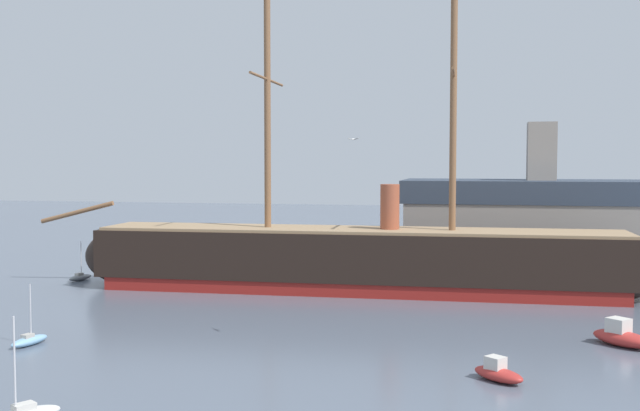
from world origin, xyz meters
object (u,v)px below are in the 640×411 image
Objects in this scene: dockside_warehouse_right at (612,228)px; seagull_in_flight at (354,139)px; sailboat_far_left at (80,277)px; motorboat_alongside_stern at (622,336)px; motorboat_distant_centre at (408,274)px; sailboat_mid_left at (29,340)px; tall_ship at (358,259)px; motorboat_mid_right at (498,373)px.

seagull_in_flight is at bearing -119.03° from dockside_warehouse_right.
motorboat_alongside_stern is at bearing -19.82° from sailboat_far_left.
dockside_warehouse_right is at bearing 15.81° from sailboat_far_left.
sailboat_mid_left is at bearing -122.31° from motorboat_distant_centre.
motorboat_distant_centre is at bearing 67.28° from tall_ship.
sailboat_far_left is 59.58m from dockside_warehouse_right.
motorboat_alongside_stern is at bearing -57.71° from motorboat_distant_centre.
sailboat_far_left is 1.33× the size of motorboat_distant_centre.
tall_ship is at bearing -1.21° from sailboat_far_left.
seagull_in_flight is at bearing -35.87° from sailboat_far_left.
seagull_in_flight is at bearing -161.99° from motorboat_alongside_stern.
tall_ship reaches higher than sailboat_far_left.
tall_ship is 26.91m from seagull_in_flight.
motorboat_mid_right is (32.26, -2.05, 0.14)m from sailboat_mid_left.
sailboat_far_left is at bearing 144.13° from seagull_in_flight.
motorboat_distant_centre is at bearing 122.29° from motorboat_alongside_stern.
sailboat_mid_left reaches higher than motorboat_mid_right.
motorboat_mid_right is 52.92m from sailboat_far_left.
dockside_warehouse_right reaches higher than sailboat_far_left.
motorboat_mid_right is at bearing -129.08° from motorboat_alongside_stern.
motorboat_distant_centre is 0.06× the size of dockside_warehouse_right.
tall_ship is 31.92m from motorboat_mid_right.
dockside_warehouse_right is 47.78m from seagull_in_flight.
sailboat_mid_left is 4.49× the size of seagull_in_flight.
sailboat_mid_left is 32.32m from motorboat_mid_right.
sailboat_far_left is at bearing -165.31° from motorboat_distant_centre.
tall_ship is 1.24× the size of dockside_warehouse_right.
sailboat_far_left is at bearing 160.18° from motorboat_alongside_stern.
dockside_warehouse_right reaches higher than motorboat_distant_centre.
tall_ship is 31.39m from dockside_warehouse_right.
motorboat_mid_right is 0.76× the size of motorboat_alongside_stern.
sailboat_mid_left is at bearing 176.37° from motorboat_mid_right.
sailboat_mid_left is 1.23× the size of motorboat_mid_right.
sailboat_far_left is 44.68m from seagull_in_flight.
motorboat_alongside_stern is at bearing -39.95° from tall_ship.
sailboat_mid_left is 0.09× the size of dockside_warehouse_right.
motorboat_alongside_stern is 23.57m from seagull_in_flight.
sailboat_far_left reaches higher than motorboat_distant_centre.
motorboat_mid_right is at bearing -65.55° from tall_ship.
dockside_warehouse_right reaches higher than motorboat_alongside_stern.
motorboat_alongside_stern is 35.72m from dockside_warehouse_right.
seagull_in_flight is (-9.51, 4.76, 13.97)m from motorboat_mid_right.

